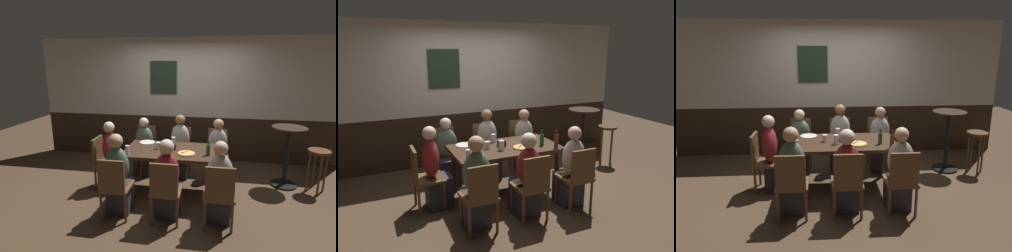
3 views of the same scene
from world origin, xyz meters
TOP-DOWN VIEW (x-y plane):
  - ground_plane at (0.00, 0.00)m, footprint 12.00×12.00m
  - wall_back at (-0.00, 1.65)m, footprint 6.40×0.13m
  - dining_table at (0.00, 0.00)m, footprint 1.57×0.87m
  - chair_mid_near at (0.00, -0.85)m, footprint 0.40×0.40m
  - chair_left_far at (-0.69, 0.85)m, footprint 0.40×0.40m
  - chair_mid_far at (0.00, 0.85)m, footprint 0.40×0.40m
  - chair_head_west at (-1.20, 0.00)m, footprint 0.40×0.40m
  - chair_left_near at (-0.69, -0.85)m, footprint 0.40×0.40m
  - chair_right_near at (0.69, -0.85)m, footprint 0.40×0.40m
  - chair_right_far at (0.69, 0.85)m, footprint 0.40×0.40m
  - person_mid_near at (0.00, -0.69)m, footprint 0.34×0.37m
  - person_left_far at (-0.69, 0.68)m, footprint 0.34×0.37m
  - person_mid_far at (-0.00, 0.69)m, footprint 0.34×0.37m
  - person_head_west at (-1.04, 0.00)m, footprint 0.37×0.34m
  - person_left_near at (-0.69, -0.69)m, footprint 0.34×0.37m
  - person_right_near at (0.69, -0.69)m, footprint 0.34×0.37m
  - person_right_far at (0.69, 0.68)m, footprint 0.34×0.37m
  - pizza at (0.21, -0.17)m, footprint 0.27×0.27m
  - highball_clear at (-0.27, 0.02)m, footprint 0.08×0.08m
  - beer_glass_tall at (-0.11, -0.12)m, footprint 0.08×0.08m
  - pint_glass_amber at (-0.06, 0.29)m, footprint 0.07×0.07m
  - tumbler_short at (-0.67, -0.33)m, footprint 0.06×0.06m
  - beer_bottle_green at (0.53, -0.16)m, footprint 0.06×0.06m
  - beer_bottle_brown at (0.66, -0.35)m, footprint 0.06×0.06m
  - plate_white_large at (-0.52, 0.30)m, footprint 0.26×0.26m
  - condiment_caddy at (-0.04, 0.03)m, footprint 0.11×0.09m
  - side_bar_table at (1.85, 0.57)m, footprint 0.56×0.56m
  - bar_stool at (2.30, 0.42)m, footprint 0.34×0.34m

SIDE VIEW (x-z plane):
  - ground_plane at x=0.00m, z-range 0.00..0.00m
  - person_left_far at x=-0.69m, z-range -0.09..1.00m
  - person_right_far at x=0.69m, z-range -0.09..1.02m
  - person_mid_near at x=0.00m, z-range -0.09..1.04m
  - person_right_near at x=0.69m, z-range -0.09..1.05m
  - person_head_west at x=-1.04m, z-range -0.09..1.06m
  - person_mid_far at x=0.00m, z-range -0.09..1.07m
  - person_left_near at x=-0.69m, z-range -0.09..1.08m
  - chair_mid_near at x=0.00m, z-range 0.06..0.94m
  - chair_left_far at x=-0.69m, z-range 0.06..0.94m
  - chair_mid_far at x=0.00m, z-range 0.06..0.94m
  - chair_head_west at x=-1.20m, z-range 0.06..0.94m
  - chair_left_near at x=-0.69m, z-range 0.06..0.94m
  - chair_right_near at x=0.69m, z-range 0.06..0.94m
  - chair_right_far at x=0.69m, z-range 0.06..0.94m
  - bar_stool at x=2.30m, z-range 0.20..0.92m
  - side_bar_table at x=1.85m, z-range 0.09..1.14m
  - dining_table at x=0.00m, z-range 0.28..1.02m
  - plate_white_large at x=-0.52m, z-range 0.74..0.75m
  - pizza at x=0.21m, z-range 0.74..0.77m
  - condiment_caddy at x=-0.04m, z-range 0.74..0.83m
  - highball_clear at x=-0.27m, z-range 0.73..0.84m
  - pint_glass_amber at x=-0.06m, z-range 0.73..0.86m
  - beer_glass_tall at x=-0.11m, z-range 0.73..0.87m
  - tumbler_short at x=-0.67m, z-range 0.73..0.87m
  - beer_bottle_green at x=0.53m, z-range 0.71..0.94m
  - beer_bottle_brown at x=0.66m, z-range 0.71..0.97m
  - wall_back at x=0.00m, z-range 0.00..2.60m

